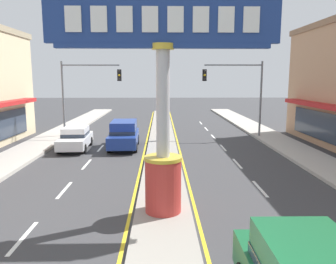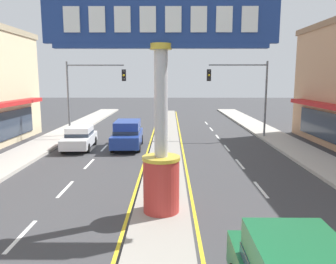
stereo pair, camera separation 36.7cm
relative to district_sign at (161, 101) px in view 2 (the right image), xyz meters
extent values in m
cube|color=gray|center=(0.00, 11.56, -4.00)|extent=(2.03, 52.00, 0.14)
cube|color=#ADA89E|center=(-8.94, 9.56, -3.98)|extent=(2.66, 60.00, 0.18)
cube|color=#ADA89E|center=(8.94, 9.56, -3.98)|extent=(2.66, 60.00, 0.18)
cube|color=silver|center=(-4.32, -1.64, -4.07)|extent=(0.14, 2.20, 0.01)
cube|color=silver|center=(-4.32, 2.76, -4.07)|extent=(0.14, 2.20, 0.01)
cube|color=silver|center=(-4.32, 7.16, -4.07)|extent=(0.14, 2.20, 0.01)
cube|color=silver|center=(-4.32, 11.56, -4.07)|extent=(0.14, 2.20, 0.01)
cube|color=silver|center=(-4.32, 15.96, -4.07)|extent=(0.14, 2.20, 0.01)
cube|color=silver|center=(-4.32, 20.36, -4.07)|extent=(0.14, 2.20, 0.01)
cube|color=silver|center=(-4.32, 24.76, -4.07)|extent=(0.14, 2.20, 0.01)
cube|color=silver|center=(4.32, -1.64, -4.07)|extent=(0.14, 2.20, 0.01)
cube|color=silver|center=(4.32, 2.76, -4.07)|extent=(0.14, 2.20, 0.01)
cube|color=silver|center=(4.32, 7.16, -4.07)|extent=(0.14, 2.20, 0.01)
cube|color=silver|center=(4.32, 11.56, -4.07)|extent=(0.14, 2.20, 0.01)
cube|color=silver|center=(4.32, 15.96, -4.07)|extent=(0.14, 2.20, 0.01)
cube|color=silver|center=(4.32, 20.36, -4.07)|extent=(0.14, 2.20, 0.01)
cube|color=silver|center=(4.32, 24.76, -4.07)|extent=(0.14, 2.20, 0.01)
cube|color=yellow|center=(-1.20, 11.56, -4.07)|extent=(0.12, 52.00, 0.01)
cube|color=yellow|center=(1.20, 11.56, -4.07)|extent=(0.12, 52.00, 0.01)
cylinder|color=#B7332D|center=(0.00, 0.00, -2.99)|extent=(1.28, 1.28, 1.88)
cylinder|color=gold|center=(0.00, 0.00, -1.99)|extent=(1.34, 1.34, 0.12)
cylinder|color=#B7B7BC|center=(0.00, 0.00, -0.07)|extent=(0.46, 0.46, 3.95)
cylinder|color=gold|center=(0.00, 0.00, 1.80)|extent=(0.73, 0.73, 0.20)
cube|color=navy|center=(0.00, 0.00, 2.64)|extent=(7.73, 0.24, 1.48)
cube|color=navy|center=(0.00, 0.00, 1.82)|extent=(7.11, 0.29, 0.16)
cube|color=white|center=(-2.87, -0.15, 2.64)|extent=(0.53, 0.06, 0.81)
cube|color=white|center=(-2.05, -0.15, 2.64)|extent=(0.53, 0.06, 0.81)
cube|color=white|center=(-1.23, -0.15, 2.64)|extent=(0.53, 0.06, 0.81)
cube|color=white|center=(-0.41, -0.15, 2.64)|extent=(0.53, 0.06, 0.81)
cube|color=white|center=(0.41, -0.15, 2.64)|extent=(0.53, 0.06, 0.81)
cube|color=white|center=(1.23, -0.15, 2.64)|extent=(0.53, 0.06, 0.81)
cube|color=white|center=(2.05, -0.15, 2.64)|extent=(0.53, 0.06, 0.81)
cube|color=white|center=(2.87, -0.15, 2.64)|extent=(0.53, 0.06, 0.81)
cylinder|color=slate|center=(-8.02, 15.90, -0.97)|extent=(0.16, 0.16, 6.20)
cylinder|color=slate|center=(-5.71, 15.90, 1.83)|extent=(4.62, 0.12, 0.12)
cube|color=black|center=(-3.40, 15.74, 1.02)|extent=(0.32, 0.24, 0.92)
sphere|color=black|center=(-3.40, 15.60, 1.32)|extent=(0.17, 0.17, 0.17)
sphere|color=yellow|center=(-3.40, 15.60, 1.02)|extent=(0.17, 0.17, 0.17)
sphere|color=black|center=(-3.40, 15.60, 0.72)|extent=(0.17, 0.17, 0.17)
cylinder|color=slate|center=(8.02, 15.44, -0.97)|extent=(0.16, 0.16, 6.20)
cylinder|color=slate|center=(5.71, 15.44, 1.83)|extent=(4.62, 0.12, 0.12)
cube|color=black|center=(3.40, 15.28, 1.02)|extent=(0.32, 0.24, 0.92)
sphere|color=black|center=(3.40, 15.14, 1.32)|extent=(0.17, 0.17, 0.17)
sphere|color=yellow|center=(3.40, 15.14, 1.02)|extent=(0.17, 0.17, 0.17)
sphere|color=black|center=(3.40, 15.14, 0.72)|extent=(0.17, 0.17, 0.17)
cube|color=white|center=(-5.97, 11.27, -3.47)|extent=(1.99, 4.39, 0.66)
cube|color=white|center=(-5.97, 11.44, -2.84)|extent=(1.66, 2.23, 0.60)
cube|color=#283342|center=(-5.97, 11.44, -3.02)|extent=(1.70, 2.25, 0.24)
cylinder|color=black|center=(-5.09, 9.98, -3.76)|extent=(0.25, 0.63, 0.62)
cylinder|color=black|center=(-6.70, 9.89, -3.76)|extent=(0.25, 0.63, 0.62)
cylinder|color=black|center=(-5.23, 12.64, -3.76)|extent=(0.25, 0.63, 0.62)
cylinder|color=black|center=(-6.85, 12.56, -3.76)|extent=(0.25, 0.63, 0.62)
cube|color=navy|center=(-2.67, 11.56, -3.37)|extent=(2.01, 4.65, 0.80)
cube|color=navy|center=(-2.67, 11.75, -2.57)|extent=(1.74, 2.89, 0.80)
cube|color=#283342|center=(-2.67, 11.75, -2.85)|extent=(1.78, 2.92, 0.24)
cylinder|color=black|center=(-1.76, 10.16, -3.73)|extent=(0.24, 0.69, 0.68)
cylinder|color=black|center=(-3.50, 10.12, -3.73)|extent=(0.24, 0.69, 0.68)
cylinder|color=black|center=(-1.83, 13.01, -3.73)|extent=(0.24, 0.69, 0.68)
cylinder|color=black|center=(-3.57, 12.97, -3.73)|extent=(0.24, 0.69, 0.68)
camera|label=1|loc=(-0.07, -11.24, 0.75)|focal=35.38mm
camera|label=2|loc=(0.30, -11.24, 0.75)|focal=35.38mm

